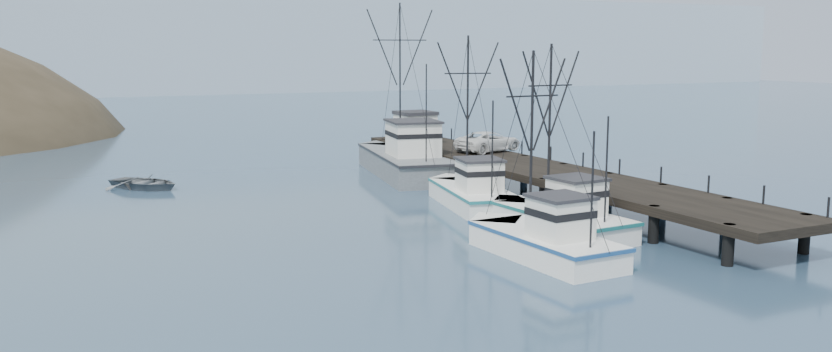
{
  "coord_description": "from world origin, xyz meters",
  "views": [
    {
      "loc": [
        -18.06,
        -30.8,
        10.1
      ],
      "look_at": [
        3.2,
        12.59,
        2.5
      ],
      "focal_mm": 35.0,
      "sensor_mm": 36.0,
      "label": 1
    }
  ],
  "objects_px": {
    "trawler_far": "(472,193)",
    "motorboat": "(145,189)",
    "work_vessel": "(405,159)",
    "pickup_truck": "(489,141)",
    "pier_shed": "(415,127)",
    "trawler_near": "(558,218)",
    "pier": "(533,170)",
    "trawler_mid": "(541,240)"
  },
  "relations": [
    {
      "from": "work_vessel",
      "to": "pickup_truck",
      "type": "bearing_deg",
      "value": -35.68
    },
    {
      "from": "work_vessel",
      "to": "pier_shed",
      "type": "bearing_deg",
      "value": 53.63
    },
    {
      "from": "pier",
      "to": "pier_shed",
      "type": "xyz_separation_m",
      "value": [
        -1.5,
        15.73,
        1.73
      ]
    },
    {
      "from": "motorboat",
      "to": "work_vessel",
      "type": "bearing_deg",
      "value": -44.57
    },
    {
      "from": "trawler_far",
      "to": "motorboat",
      "type": "bearing_deg",
      "value": 138.47
    },
    {
      "from": "pier",
      "to": "trawler_far",
      "type": "relative_size",
      "value": 3.89
    },
    {
      "from": "motorboat",
      "to": "pickup_truck",
      "type": "bearing_deg",
      "value": -51.85
    },
    {
      "from": "pier",
      "to": "work_vessel",
      "type": "height_order",
      "value": "work_vessel"
    },
    {
      "from": "motorboat",
      "to": "pier",
      "type": "bearing_deg",
      "value": -69.01
    },
    {
      "from": "pier_shed",
      "to": "motorboat",
      "type": "relative_size",
      "value": 0.57
    },
    {
      "from": "trawler_near",
      "to": "pier_shed",
      "type": "distance_m",
      "value": 26.83
    },
    {
      "from": "trawler_mid",
      "to": "work_vessel",
      "type": "xyz_separation_m",
      "value": [
        5.4,
        26.89,
        0.41
      ]
    },
    {
      "from": "pickup_truck",
      "to": "trawler_mid",
      "type": "bearing_deg",
      "value": 138.5
    },
    {
      "from": "trawler_near",
      "to": "pier_shed",
      "type": "bearing_deg",
      "value": 81.3
    },
    {
      "from": "work_vessel",
      "to": "trawler_far",
      "type": "bearing_deg",
      "value": -97.57
    },
    {
      "from": "trawler_near",
      "to": "pier_shed",
      "type": "relative_size",
      "value": 3.35
    },
    {
      "from": "trawler_near",
      "to": "motorboat",
      "type": "distance_m",
      "value": 31.16
    },
    {
      "from": "work_vessel",
      "to": "motorboat",
      "type": "bearing_deg",
      "value": 173.9
    },
    {
      "from": "pickup_truck",
      "to": "motorboat",
      "type": "height_order",
      "value": "pickup_truck"
    },
    {
      "from": "pier",
      "to": "pickup_truck",
      "type": "relative_size",
      "value": 7.59
    },
    {
      "from": "motorboat",
      "to": "pier_shed",
      "type": "bearing_deg",
      "value": -34.8
    },
    {
      "from": "pier",
      "to": "pier_shed",
      "type": "bearing_deg",
      "value": 95.45
    },
    {
      "from": "work_vessel",
      "to": "pier_shed",
      "type": "relative_size",
      "value": 5.39
    },
    {
      "from": "work_vessel",
      "to": "motorboat",
      "type": "distance_m",
      "value": 20.2
    },
    {
      "from": "trawler_near",
      "to": "pier_shed",
      "type": "height_order",
      "value": "trawler_near"
    },
    {
      "from": "trawler_far",
      "to": "pier_shed",
      "type": "distance_m",
      "value": 18.32
    },
    {
      "from": "work_vessel",
      "to": "pier_shed",
      "type": "distance_m",
      "value": 4.98
    },
    {
      "from": "trawler_far",
      "to": "trawler_mid",
      "type": "bearing_deg",
      "value": -105.33
    },
    {
      "from": "pier",
      "to": "motorboat",
      "type": "xyz_separation_m",
      "value": [
        -24.2,
        14.28,
        -1.69
      ]
    },
    {
      "from": "trawler_near",
      "to": "pier_shed",
      "type": "xyz_separation_m",
      "value": [
        4.04,
        26.39,
        2.6
      ]
    },
    {
      "from": "trawler_far",
      "to": "motorboat",
      "type": "relative_size",
      "value": 2.0
    },
    {
      "from": "trawler_far",
      "to": "pickup_truck",
      "type": "xyz_separation_m",
      "value": [
        7.32,
        10.05,
        1.98
      ]
    },
    {
      "from": "trawler_near",
      "to": "work_vessel",
      "type": "bearing_deg",
      "value": 86.52
    },
    {
      "from": "pier_shed",
      "to": "motorboat",
      "type": "xyz_separation_m",
      "value": [
        -22.7,
        -1.46,
        -3.42
      ]
    },
    {
      "from": "trawler_far",
      "to": "motorboat",
      "type": "xyz_separation_m",
      "value": [
        -18.19,
        16.11,
        -0.82
      ]
    },
    {
      "from": "pier",
      "to": "trawler_near",
      "type": "height_order",
      "value": "trawler_near"
    },
    {
      "from": "trawler_mid",
      "to": "trawler_near",
      "type": "bearing_deg",
      "value": 45.6
    },
    {
      "from": "pickup_truck",
      "to": "trawler_far",
      "type": "bearing_deg",
      "value": 127.72
    },
    {
      "from": "pier",
      "to": "pickup_truck",
      "type": "height_order",
      "value": "pickup_truck"
    },
    {
      "from": "pier_shed",
      "to": "trawler_far",
      "type": "bearing_deg",
      "value": -104.38
    },
    {
      "from": "pier",
      "to": "motorboat",
      "type": "relative_size",
      "value": 7.78
    },
    {
      "from": "pier",
      "to": "trawler_near",
      "type": "bearing_deg",
      "value": -117.45
    }
  ]
}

